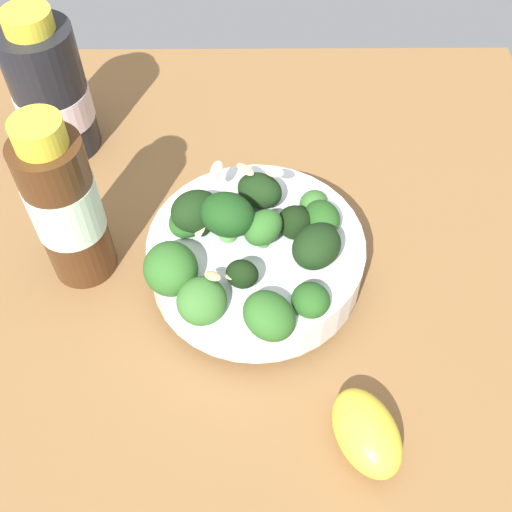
{
  "coord_description": "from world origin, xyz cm",
  "views": [
    {
      "loc": [
        -31.77,
        -3.1,
        45.58
      ],
      "look_at": [
        -0.42,
        -3.32,
        4.0
      ],
      "focal_mm": 43.12,
      "sensor_mm": 36.0,
      "label": 1
    }
  ],
  "objects_px": {
    "bowl_of_broccoli": "(253,257)",
    "bottle_short": "(51,92)",
    "bottle_tall": "(65,206)",
    "lemon_wedge": "(366,432)"
  },
  "relations": [
    {
      "from": "bowl_of_broccoli",
      "to": "bottle_tall",
      "type": "xyz_separation_m",
      "value": [
        0.02,
        0.15,
        0.04
      ]
    },
    {
      "from": "bowl_of_broccoli",
      "to": "lemon_wedge",
      "type": "bearing_deg",
      "value": -150.24
    },
    {
      "from": "lemon_wedge",
      "to": "bottle_tall",
      "type": "relative_size",
      "value": 0.42
    },
    {
      "from": "bottle_tall",
      "to": "bottle_short",
      "type": "relative_size",
      "value": 1.08
    },
    {
      "from": "bowl_of_broccoli",
      "to": "bottle_short",
      "type": "xyz_separation_m",
      "value": [
        0.19,
        0.2,
        0.03
      ]
    },
    {
      "from": "bottle_tall",
      "to": "bowl_of_broccoli",
      "type": "bearing_deg",
      "value": -99.23
    },
    {
      "from": "bottle_short",
      "to": "bowl_of_broccoli",
      "type": "bearing_deg",
      "value": -133.01
    },
    {
      "from": "bowl_of_broccoli",
      "to": "bottle_tall",
      "type": "bearing_deg",
      "value": 80.77
    },
    {
      "from": "bottle_tall",
      "to": "bottle_short",
      "type": "bearing_deg",
      "value": 16.03
    },
    {
      "from": "bottle_short",
      "to": "bottle_tall",
      "type": "bearing_deg",
      "value": -163.97
    }
  ]
}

